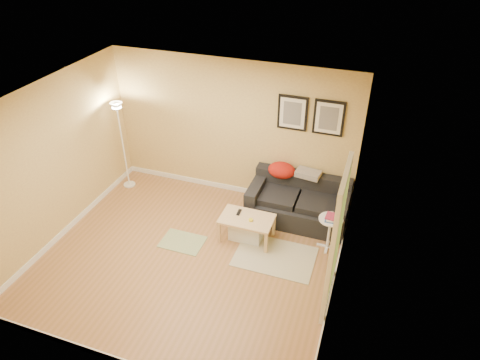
% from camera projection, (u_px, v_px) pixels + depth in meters
% --- Properties ---
extents(floor, '(4.50, 4.50, 0.00)m').
position_uv_depth(floor, '(190.00, 257.00, 6.85)').
color(floor, '#A36F46').
rests_on(floor, ground).
extents(ceiling, '(4.50, 4.50, 0.00)m').
position_uv_depth(ceiling, '(177.00, 104.00, 5.44)').
color(ceiling, white).
rests_on(ceiling, wall_back).
extents(wall_back, '(4.50, 0.00, 4.50)m').
position_uv_depth(wall_back, '(232.00, 130.00, 7.73)').
color(wall_back, '#D9BF6F').
rests_on(wall_back, ground).
extents(wall_front, '(4.50, 0.00, 4.50)m').
position_uv_depth(wall_front, '(102.00, 289.00, 4.56)').
color(wall_front, '#D9BF6F').
rests_on(wall_front, ground).
extents(wall_left, '(0.00, 4.00, 4.00)m').
position_uv_depth(wall_left, '(54.00, 162.00, 6.76)').
color(wall_left, '#D9BF6F').
rests_on(wall_left, ground).
extents(wall_right, '(0.00, 4.00, 4.00)m').
position_uv_depth(wall_right, '(343.00, 221.00, 5.52)').
color(wall_right, '#D9BF6F').
rests_on(wall_right, ground).
extents(baseboard_back, '(4.50, 0.02, 0.10)m').
position_uv_depth(baseboard_back, '(233.00, 188.00, 8.40)').
color(baseboard_back, white).
rests_on(baseboard_back, ground).
extents(baseboard_left, '(0.02, 4.00, 0.10)m').
position_uv_depth(baseboard_left, '(71.00, 225.00, 7.44)').
color(baseboard_left, white).
rests_on(baseboard_left, ground).
extents(baseboard_right, '(0.02, 4.00, 0.10)m').
position_uv_depth(baseboard_right, '(331.00, 290.00, 6.20)').
color(baseboard_right, white).
rests_on(baseboard_right, ground).
extents(sofa, '(1.70, 0.90, 0.75)m').
position_uv_depth(sofa, '(298.00, 201.00, 7.48)').
color(sofa, black).
rests_on(sofa, ground).
extents(red_throw, '(0.48, 0.36, 0.28)m').
position_uv_depth(red_throw, '(282.00, 170.00, 7.58)').
color(red_throw, red).
rests_on(red_throw, sofa).
extents(plaid_throw, '(0.45, 0.32, 0.10)m').
position_uv_depth(plaid_throw, '(308.00, 174.00, 7.47)').
color(plaid_throw, tan).
rests_on(plaid_throw, sofa).
extents(framed_print_left, '(0.50, 0.04, 0.60)m').
position_uv_depth(framed_print_left, '(293.00, 113.00, 7.14)').
color(framed_print_left, black).
rests_on(framed_print_left, wall_back).
extents(framed_print_right, '(0.50, 0.04, 0.60)m').
position_uv_depth(framed_print_right, '(329.00, 118.00, 6.97)').
color(framed_print_right, black).
rests_on(framed_print_right, wall_back).
extents(area_rug, '(1.25, 0.85, 0.01)m').
position_uv_depth(area_rug, '(275.00, 257.00, 6.84)').
color(area_rug, '#BDB795').
rests_on(area_rug, ground).
extents(green_runner, '(0.70, 0.50, 0.01)m').
position_uv_depth(green_runner, '(182.00, 242.00, 7.14)').
color(green_runner, '#668C4C').
rests_on(green_runner, ground).
extents(coffee_table, '(0.93, 0.65, 0.43)m').
position_uv_depth(coffee_table, '(247.00, 228.00, 7.10)').
color(coffee_table, '#E3BA8A').
rests_on(coffee_table, ground).
extents(remote_control, '(0.06, 0.16, 0.02)m').
position_uv_depth(remote_control, '(239.00, 212.00, 7.10)').
color(remote_control, black).
rests_on(remote_control, coffee_table).
extents(tape_roll, '(0.07, 0.07, 0.03)m').
position_uv_depth(tape_roll, '(251.00, 220.00, 6.92)').
color(tape_roll, yellow).
rests_on(tape_roll, coffee_table).
extents(storage_bin, '(0.56, 0.41, 0.34)m').
position_uv_depth(storage_bin, '(247.00, 229.00, 7.17)').
color(storage_bin, white).
rests_on(storage_bin, ground).
extents(side_table, '(0.38, 0.38, 0.59)m').
position_uv_depth(side_table, '(329.00, 233.00, 6.88)').
color(side_table, white).
rests_on(side_table, ground).
extents(book_stack, '(0.22, 0.26, 0.07)m').
position_uv_depth(book_stack, '(331.00, 217.00, 6.69)').
color(book_stack, '#3A67AF').
rests_on(book_stack, side_table).
extents(floor_lamp, '(0.23, 0.23, 1.76)m').
position_uv_depth(floor_lamp, '(123.00, 148.00, 8.13)').
color(floor_lamp, white).
rests_on(floor_lamp, ground).
extents(doorway, '(0.12, 1.01, 2.13)m').
position_uv_depth(doorway, '(335.00, 244.00, 5.56)').
color(doorway, white).
rests_on(doorway, ground).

